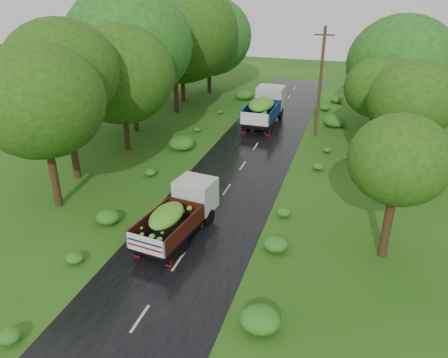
% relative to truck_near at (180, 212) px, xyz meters
% --- Properties ---
extents(ground, '(120.00, 120.00, 0.00)m').
position_rel_truck_near_xyz_m(ground, '(0.79, -6.22, -1.38)').
color(ground, '#1C490F').
rests_on(ground, ground).
extents(road, '(6.50, 80.00, 0.02)m').
position_rel_truck_near_xyz_m(road, '(0.79, -1.22, -1.37)').
color(road, black).
rests_on(road, ground).
extents(road_lines, '(0.12, 69.60, 0.00)m').
position_rel_truck_near_xyz_m(road_lines, '(0.79, -0.22, -1.36)').
color(road_lines, '#BFB78C').
rests_on(road_lines, road).
extents(truck_near, '(2.80, 6.04, 2.45)m').
position_rel_truck_near_xyz_m(truck_near, '(0.00, 0.00, 0.00)').
color(truck_near, black).
rests_on(truck_near, ground).
extents(truck_far, '(2.65, 7.09, 2.95)m').
position_rel_truck_near_xyz_m(truck_far, '(0.21, 19.69, 0.29)').
color(truck_far, black).
rests_on(truck_far, ground).
extents(utility_pole, '(1.56, 0.26, 8.87)m').
position_rel_truck_near_xyz_m(utility_pole, '(5.04, 17.68, 3.18)').
color(utility_pole, '#382616').
rests_on(utility_pole, ground).
extents(trees_left, '(6.22, 32.33, 9.38)m').
position_rel_truck_near_xyz_m(trees_left, '(-9.20, 16.64, 5.30)').
color(trees_left, black).
rests_on(trees_left, ground).
extents(trees_right, '(5.62, 25.03, 7.39)m').
position_rel_truck_near_xyz_m(trees_right, '(10.69, 15.06, 3.94)').
color(trees_right, black).
rests_on(trees_right, ground).
extents(shrubs, '(11.90, 44.00, 0.70)m').
position_rel_truck_near_xyz_m(shrubs, '(0.79, 7.78, -1.03)').
color(shrubs, '#235915').
rests_on(shrubs, ground).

